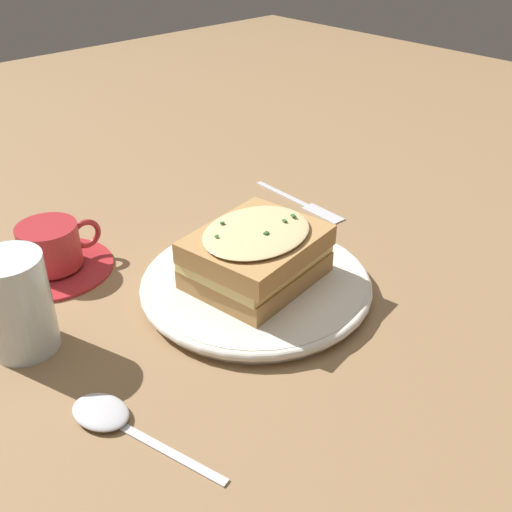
{
  "coord_description": "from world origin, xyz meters",
  "views": [
    {
      "loc": [
        -0.4,
        -0.44,
        0.4
      ],
      "look_at": [
        -0.02,
        -0.03,
        0.05
      ],
      "focal_mm": 42.0,
      "sensor_mm": 36.0,
      "label": 1
    }
  ],
  "objects_px": {
    "teacup_with_saucer": "(52,253)",
    "water_glass": "(17,304)",
    "spoon": "(109,417)",
    "fork": "(307,205)",
    "sandwich": "(256,255)",
    "dinner_plate": "(256,284)"
  },
  "relations": [
    {
      "from": "teacup_with_saucer",
      "to": "water_glass",
      "type": "bearing_deg",
      "value": -122.19
    },
    {
      "from": "sandwich",
      "to": "fork",
      "type": "height_order",
      "value": "sandwich"
    },
    {
      "from": "teacup_with_saucer",
      "to": "spoon",
      "type": "height_order",
      "value": "teacup_with_saucer"
    },
    {
      "from": "dinner_plate",
      "to": "teacup_with_saucer",
      "type": "xyz_separation_m",
      "value": [
        -0.15,
        0.2,
        0.01
      ]
    },
    {
      "from": "sandwich",
      "to": "fork",
      "type": "distance_m",
      "value": 0.24
    },
    {
      "from": "teacup_with_saucer",
      "to": "water_glass",
      "type": "relative_size",
      "value": 1.35
    },
    {
      "from": "teacup_with_saucer",
      "to": "water_glass",
      "type": "xyz_separation_m",
      "value": [
        -0.09,
        -0.11,
        0.03
      ]
    },
    {
      "from": "teacup_with_saucer",
      "to": "spoon",
      "type": "distance_m",
      "value": 0.27
    },
    {
      "from": "fork",
      "to": "spoon",
      "type": "bearing_deg",
      "value": 22.54
    },
    {
      "from": "fork",
      "to": "water_glass",
      "type": "bearing_deg",
      "value": 4.16
    },
    {
      "from": "water_glass",
      "to": "fork",
      "type": "xyz_separation_m",
      "value": [
        0.44,
        0.02,
        -0.05
      ]
    },
    {
      "from": "water_glass",
      "to": "sandwich",
      "type": "bearing_deg",
      "value": -21.15
    },
    {
      "from": "dinner_plate",
      "to": "water_glass",
      "type": "xyz_separation_m",
      "value": [
        -0.24,
        0.09,
        0.04
      ]
    },
    {
      "from": "water_glass",
      "to": "spoon",
      "type": "relative_size",
      "value": 0.64
    },
    {
      "from": "sandwich",
      "to": "fork",
      "type": "relative_size",
      "value": 0.94
    },
    {
      "from": "dinner_plate",
      "to": "fork",
      "type": "distance_m",
      "value": 0.23
    },
    {
      "from": "spoon",
      "to": "teacup_with_saucer",
      "type": "bearing_deg",
      "value": 57.6
    },
    {
      "from": "fork",
      "to": "spoon",
      "type": "relative_size",
      "value": 1.05
    },
    {
      "from": "teacup_with_saucer",
      "to": "fork",
      "type": "distance_m",
      "value": 0.36
    },
    {
      "from": "sandwich",
      "to": "spoon",
      "type": "relative_size",
      "value": 0.99
    },
    {
      "from": "spoon",
      "to": "sandwich",
      "type": "bearing_deg",
      "value": -1.9
    },
    {
      "from": "sandwich",
      "to": "teacup_with_saucer",
      "type": "relative_size",
      "value": 1.14
    }
  ]
}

